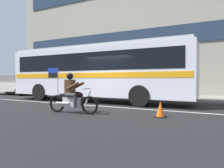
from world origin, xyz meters
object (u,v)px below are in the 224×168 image
(transit_bus, at_px, (97,70))
(motorcycle_with_rider, at_px, (72,96))
(parked_hatchback_downstreet, at_px, (15,85))
(traffic_cone, at_px, (160,110))
(fire_hydrant, at_px, (71,89))

(transit_bus, bearing_deg, motorcycle_with_rider, -72.43)
(transit_bus, xyz_separation_m, motorcycle_with_rider, (1.28, -4.03, -1.22))
(parked_hatchback_downstreet, distance_m, traffic_cone, 14.44)
(transit_bus, relative_size, parked_hatchback_downstreet, 2.32)
(fire_hydrant, bearing_deg, traffic_cone, -34.82)
(parked_hatchback_downstreet, distance_m, fire_hydrant, 5.34)
(motorcycle_with_rider, height_order, fire_hydrant, motorcycle_with_rider)
(motorcycle_with_rider, xyz_separation_m, traffic_cone, (3.25, 0.72, -0.41))
(transit_bus, height_order, fire_hydrant, transit_bus)
(motorcycle_with_rider, height_order, traffic_cone, motorcycle_with_rider)
(traffic_cone, bearing_deg, motorcycle_with_rider, -167.51)
(transit_bus, height_order, parked_hatchback_downstreet, transit_bus)
(transit_bus, relative_size, motorcycle_with_rider, 5.07)
(transit_bus, height_order, traffic_cone, transit_bus)
(traffic_cone, bearing_deg, fire_hydrant, 145.18)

